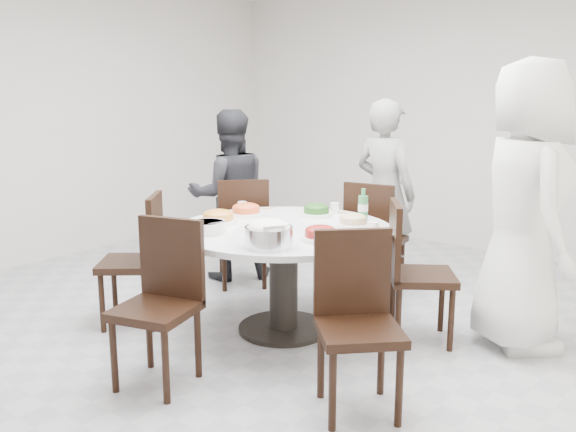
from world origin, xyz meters
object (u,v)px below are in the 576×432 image
Objects in this scene: chair_ne at (422,273)px; chair_n at (376,237)px; chair_sw at (130,260)px; soup_bowl at (208,227)px; diner_middle at (385,194)px; chair_se at (359,327)px; chair_s at (155,306)px; diner_left at (229,195)px; beverage_bottle at (363,205)px; dining_table at (284,279)px; rice_bowl at (269,237)px; diner_right at (524,206)px; chair_nw at (242,231)px.

chair_ne is 1.00× the size of chair_n.
chair_sw is 0.74m from soup_bowl.
chair_sw is 2.19m from diner_middle.
chair_se is at bearing -7.70° from soup_bowl.
chair_sw is 1.02m from chair_s.
chair_ne is 2.05m from chair_sw.
chair_se is 2.55m from diner_left.
chair_s is 2.47m from diner_middle.
soup_bowl is 1.01× the size of beverage_bottle.
diner_middle is at bearing 113.76° from chair_sw.
soup_bowl is at bearing 75.20° from diner_left.
dining_table is at bearing 96.82° from diner_left.
chair_sw is 1.00× the size of chair_se.
rice_bowl is (-0.56, -0.92, 0.34)m from chair_ne.
chair_n reaches higher than rice_bowl.
chair_ne is 1.27m from diner_middle.
diner_middle reaches higher than chair_n.
diner_middle is 6.65× the size of beverage_bottle.
chair_ne is 0.59× the size of diner_middle.
diner_left is at bearing 103.88° from chair_se.
diner_left is at bearing 105.70° from chair_s.
soup_bowl is (-0.56, 0.03, -0.02)m from rice_bowl.
chair_n is 3.94× the size of beverage_bottle.
dining_table is 0.70m from rice_bowl.
diner_left is (-2.52, -0.12, -0.18)m from diner_right.
diner_left is 5.20× the size of rice_bowl.
chair_nw is 0.51× the size of diner_right.
chair_ne is at bearing 79.96° from chair_sw.
dining_table is 1.58× the size of chair_s.
soup_bowl is (0.88, -1.12, 0.03)m from diner_left.
chair_ne and chair_nw have the same top height.
chair_ne reaches higher than soup_bowl.
rice_bowl is (1.21, 0.11, 0.34)m from chair_sw.
chair_sw is at bearing -174.60° from rice_bowl.
diner_right is 2.06m from soup_bowl.
diner_right is at bearing 30.43° from dining_table.
chair_se is 0.63× the size of diner_left.
beverage_bottle reaches higher than chair_nw.
diner_left reaches higher than dining_table.
beverage_bottle is at bearing 86.00° from rice_bowl.
soup_bowl is at bearing 126.81° from chair_se.
chair_nw and chair_s have the same top height.
rice_bowl is 1.19× the size of soup_bowl.
chair_ne is at bearing 58.41° from rice_bowl.
chair_se is (0.18, -1.06, 0.00)m from chair_ne.
chair_nw reaches higher than rice_bowl.
diner_right is at bearing 156.86° from chair_n.
dining_table is 1.13m from chair_n.
soup_bowl is (-0.37, -1.56, 0.31)m from chair_n.
diner_right is 1.24× the size of diner_left.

